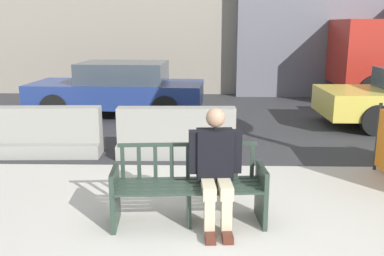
{
  "coord_description": "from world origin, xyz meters",
  "views": [
    {
      "loc": [
        -0.19,
        -3.82,
        2.19
      ],
      "look_at": [
        -0.33,
        2.15,
        0.75
      ],
      "focal_mm": 40.0,
      "sensor_mm": 36.0,
      "label": 1
    }
  ],
  "objects_px": {
    "street_bench": "(189,189)",
    "car_sedan_mid": "(119,89)",
    "jersey_barrier_centre": "(177,136)",
    "seated_person": "(216,166)",
    "jersey_barrier_left": "(43,135)"
  },
  "relations": [
    {
      "from": "street_bench",
      "to": "jersey_barrier_centre",
      "type": "distance_m",
      "value": 2.59
    },
    {
      "from": "seated_person",
      "to": "car_sedan_mid",
      "type": "distance_m",
      "value": 6.38
    },
    {
      "from": "jersey_barrier_centre",
      "to": "car_sedan_mid",
      "type": "height_order",
      "value": "car_sedan_mid"
    },
    {
      "from": "seated_person",
      "to": "jersey_barrier_left",
      "type": "distance_m",
      "value": 3.9
    },
    {
      "from": "street_bench",
      "to": "car_sedan_mid",
      "type": "bearing_deg",
      "value": 107.8
    },
    {
      "from": "street_bench",
      "to": "jersey_barrier_left",
      "type": "distance_m",
      "value": 3.65
    },
    {
      "from": "jersey_barrier_centre",
      "to": "car_sedan_mid",
      "type": "bearing_deg",
      "value": 115.66
    },
    {
      "from": "street_bench",
      "to": "seated_person",
      "type": "distance_m",
      "value": 0.42
    },
    {
      "from": "seated_person",
      "to": "car_sedan_mid",
      "type": "bearing_deg",
      "value": 110.24
    },
    {
      "from": "street_bench",
      "to": "jersey_barrier_centre",
      "type": "relative_size",
      "value": 0.86
    },
    {
      "from": "jersey_barrier_centre",
      "to": "street_bench",
      "type": "bearing_deg",
      "value": -83.58
    },
    {
      "from": "street_bench",
      "to": "car_sedan_mid",
      "type": "distance_m",
      "value": 6.25
    },
    {
      "from": "street_bench",
      "to": "seated_person",
      "type": "height_order",
      "value": "seated_person"
    },
    {
      "from": "street_bench",
      "to": "seated_person",
      "type": "relative_size",
      "value": 1.31
    },
    {
      "from": "seated_person",
      "to": "jersey_barrier_centre",
      "type": "height_order",
      "value": "seated_person"
    }
  ]
}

